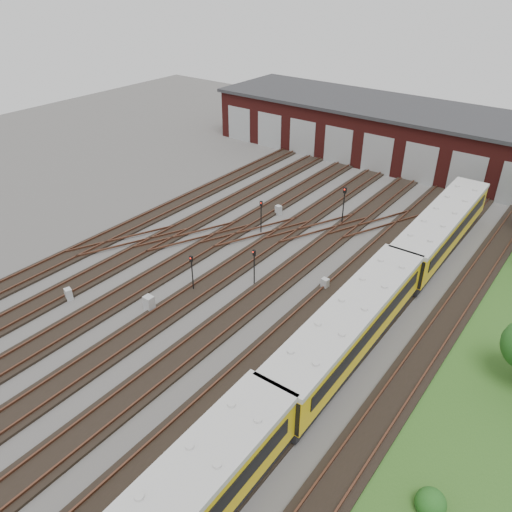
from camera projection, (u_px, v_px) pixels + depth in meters
The scene contains 14 objects.
ground at pixel (178, 331), 33.35m from camera, with size 120.00×120.00×0.00m, color #484643.
track_network at pixel (183, 324), 33.78m from camera, with size 30.40×70.00×0.33m.
maintenance_shed at pixel (416, 136), 58.99m from camera, with size 51.00×12.50×6.35m.
metro_train at pixel (350, 327), 30.53m from camera, with size 3.20×48.27×3.35m.
signal_mast_0 at pixel (192, 269), 36.34m from camera, with size 0.25×0.23×3.04m.
signal_mast_1 at pixel (344, 201), 45.31m from camera, with size 0.28×0.27×3.74m.
signal_mast_2 at pixel (261, 213), 44.26m from camera, with size 0.28×0.27×3.08m.
signal_mast_3 at pixel (254, 262), 37.21m from camera, with size 0.27×0.26×2.95m.
relay_cabinet_0 at pixel (69, 294), 36.19m from camera, with size 0.54×0.45×0.90m, color #A5A7AA.
relay_cabinet_1 at pixel (278, 210), 48.12m from camera, with size 0.55×0.46×0.92m, color #A5A7AA.
relay_cabinet_2 at pixel (149, 303), 35.06m from camera, with size 0.68×0.56×1.13m, color #A5A7AA.
relay_cabinet_3 at pixel (325, 284), 37.39m from camera, with size 0.52×0.43×0.86m, color #A5A7AA.
relay_cabinet_4 at pixel (407, 270), 38.82m from camera, with size 0.62×0.51×1.03m, color #A5A7AA.
bush_0 at pixel (431, 500), 22.23m from camera, with size 1.40×1.40×1.40m, color #1B4D16.
Camera 1 is at (19.80, -17.57, 21.53)m, focal length 35.00 mm.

